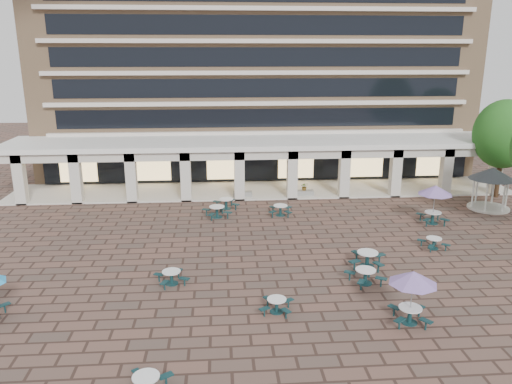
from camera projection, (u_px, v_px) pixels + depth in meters
ground at (286, 261)px, 28.28m from camera, size 120.00×120.00×0.00m
apartment_building at (254, 39)px, 49.31m from camera, size 40.00×15.50×25.20m
retail_arcade at (263, 156)px, 41.67m from camera, size 42.00×6.60×4.40m
picnic_table_0 at (172, 276)px, 25.36m from camera, size 1.92×1.92×0.71m
picnic_table_1 at (146, 383)px, 17.16m from camera, size 1.84×1.84×0.72m
picnic_table_2 at (365, 275)px, 25.39m from camera, size 2.03×2.03×0.78m
picnic_table_5 at (277, 304)px, 22.61m from camera, size 1.72×1.72×0.67m
picnic_table_6 at (413, 280)px, 21.25m from camera, size 2.10×2.10×2.43m
picnic_table_7 at (434, 242)px, 29.92m from camera, size 1.70×1.70×0.68m
picnic_table_9 at (217, 211)px, 35.59m from camera, size 2.19×2.19×0.82m
picnic_table_10 at (367, 258)px, 27.39m from camera, size 2.33×2.33×0.86m
picnic_table_11 at (435, 192)px, 33.80m from camera, size 2.34×2.34×2.70m
picnic_table_12 at (226, 203)px, 37.52m from camera, size 2.04×2.04×0.79m
picnic_table_13 at (280, 209)px, 36.02m from camera, size 1.87×1.87×0.76m
gazebo at (492, 178)px, 37.04m from camera, size 3.38×3.38×3.15m
tree_east_c at (504, 134)px, 39.32m from camera, size 4.74×4.74×7.90m
planter_left at (243, 192)px, 40.39m from camera, size 1.50×0.82×1.26m
planter_right at (304, 191)px, 40.77m from camera, size 1.50×0.60×1.17m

